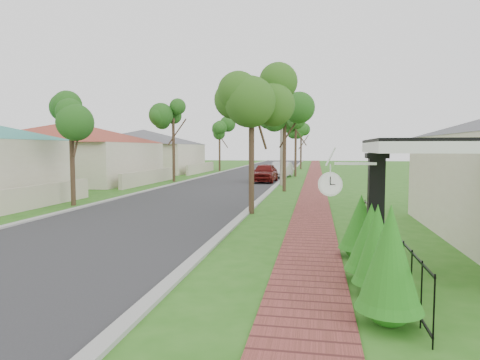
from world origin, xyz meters
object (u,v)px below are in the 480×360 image
Objects in this scene: station_clock at (332,183)px; porch_post at (375,223)px; near_tree at (252,99)px; parked_car_white at (281,170)px; utility_pole at (282,129)px; parked_car_red at (265,173)px.

porch_post is at bearing 24.78° from station_clock.
porch_post is 0.44× the size of near_tree.
utility_pole is at bearing -76.65° from parked_car_white.
near_tree reaches higher than parked_car_white.
station_clock is (2.67, -21.40, -1.99)m from utility_pole.
porch_post is 9.44m from near_tree.
parked_car_white is 3.86× the size of station_clock.
utility_pole reaches higher than parked_car_red.
porch_post is 1.26m from station_clock.
utility_pole reaches higher than station_clock.
utility_pole is at bearing 97.10° from station_clock.
station_clock is at bearing -77.98° from parked_car_red.
parked_car_white is 8.87m from utility_pole.
porch_post is at bearing -73.31° from parked_car_white.
near_tree reaches higher than station_clock.
near_tree is at bearing 108.58° from station_clock.
utility_pole reaches higher than near_tree.
near_tree reaches higher than porch_post.
parked_car_red is (-5.03, 23.68, -0.40)m from porch_post.
parked_car_white is at bearing 98.26° from porch_post.
station_clock is (2.82, -8.40, -2.57)m from near_tree.
porch_post is at bearing -65.24° from near_tree.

